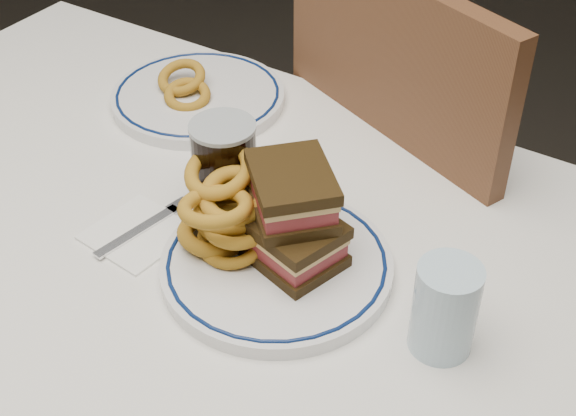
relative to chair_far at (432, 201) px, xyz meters
The scene contains 11 objects.
dining_table 0.53m from the chair_far, 111.68° to the right, with size 1.27×0.87×0.75m.
chair_far is the anchor object (origin of this frame).
main_plate 0.53m from the chair_far, 91.74° to the right, with size 0.29×0.29×0.02m.
reuben_sandwich 0.55m from the chair_far, 90.65° to the right, with size 0.15×0.15×0.12m.
onion_rings_main 0.57m from the chair_far, 99.90° to the right, with size 0.14×0.14×0.13m.
ketchup_ramekin 0.49m from the chair_far, 96.80° to the right, with size 0.05×0.05×0.03m.
beer_mug 0.53m from the chair_far, 107.19° to the right, with size 0.13×0.09×0.14m.
water_glass 0.59m from the chair_far, 66.98° to the right, with size 0.07×0.07×0.11m, color #ABC7DC.
far_plate 0.46m from the chair_far, 147.96° to the right, with size 0.28×0.28×0.02m.
onion_rings_far 0.49m from the chair_far, 147.63° to the right, with size 0.11×0.10×0.05m.
napkin_fork 0.60m from the chair_far, 111.72° to the right, with size 0.13×0.16×0.01m.
Camera 1 is at (0.59, -0.61, 1.44)m, focal length 50.00 mm.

